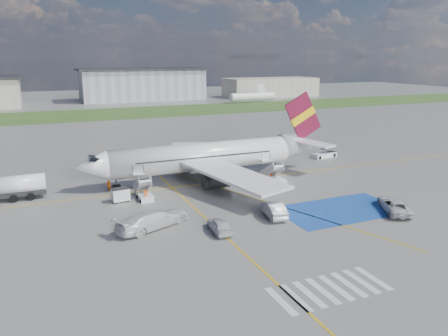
{
  "coord_description": "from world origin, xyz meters",
  "views": [
    {
      "loc": [
        -20.83,
        -41.97,
        16.99
      ],
      "look_at": [
        0.15,
        6.49,
        3.5
      ],
      "focal_mm": 35.0,
      "sensor_mm": 36.0,
      "label": 1
    }
  ],
  "objects_px": {
    "airliner": "(212,156)",
    "van_white_b": "(153,216)",
    "belt_loader": "(324,155)",
    "car_silver_a": "(220,225)",
    "van_white_a": "(394,203)",
    "gpu_cart": "(120,196)",
    "fuel_tanker": "(7,191)",
    "car_silver_b": "(274,209)"
  },
  "relations": [
    {
      "from": "car_silver_a",
      "to": "airliner",
      "type": "bearing_deg",
      "value": -104.62
    },
    {
      "from": "gpu_cart",
      "to": "car_silver_a",
      "type": "height_order",
      "value": "gpu_cart"
    },
    {
      "from": "gpu_cart",
      "to": "fuel_tanker",
      "type": "bearing_deg",
      "value": 147.97
    },
    {
      "from": "belt_loader",
      "to": "car_silver_b",
      "type": "relative_size",
      "value": 1.07
    },
    {
      "from": "fuel_tanker",
      "to": "van_white_a",
      "type": "xyz_separation_m",
      "value": [
        40.3,
        -21.54,
        -0.29
      ]
    },
    {
      "from": "belt_loader",
      "to": "van_white_a",
      "type": "distance_m",
      "value": 27.38
    },
    {
      "from": "car_silver_a",
      "to": "car_silver_b",
      "type": "height_order",
      "value": "car_silver_b"
    },
    {
      "from": "gpu_cart",
      "to": "car_silver_b",
      "type": "bearing_deg",
      "value": -45.99
    },
    {
      "from": "belt_loader",
      "to": "van_white_b",
      "type": "xyz_separation_m",
      "value": [
        -35.46,
        -19.78,
        0.85
      ]
    },
    {
      "from": "airliner",
      "to": "car_silver_b",
      "type": "xyz_separation_m",
      "value": [
        0.55,
        -16.78,
        -2.58
      ]
    },
    {
      "from": "car_silver_b",
      "to": "gpu_cart",
      "type": "bearing_deg",
      "value": -28.06
    },
    {
      "from": "belt_loader",
      "to": "car_silver_a",
      "type": "distance_m",
      "value": 37.91
    },
    {
      "from": "gpu_cart",
      "to": "van_white_b",
      "type": "relative_size",
      "value": 0.35
    },
    {
      "from": "gpu_cart",
      "to": "belt_loader",
      "type": "xyz_separation_m",
      "value": [
        37.01,
        10.11,
        -0.38
      ]
    },
    {
      "from": "airliner",
      "to": "van_white_a",
      "type": "bearing_deg",
      "value": -56.08
    },
    {
      "from": "airliner",
      "to": "van_white_b",
      "type": "height_order",
      "value": "airliner"
    },
    {
      "from": "airliner",
      "to": "car_silver_b",
      "type": "distance_m",
      "value": 16.99
    },
    {
      "from": "gpu_cart",
      "to": "belt_loader",
      "type": "distance_m",
      "value": 38.37
    },
    {
      "from": "van_white_b",
      "to": "fuel_tanker",
      "type": "bearing_deg",
      "value": 19.06
    },
    {
      "from": "airliner",
      "to": "car_silver_b",
      "type": "height_order",
      "value": "airliner"
    },
    {
      "from": "fuel_tanker",
      "to": "car_silver_b",
      "type": "relative_size",
      "value": 1.78
    },
    {
      "from": "fuel_tanker",
      "to": "car_silver_a",
      "type": "bearing_deg",
      "value": -44.64
    },
    {
      "from": "gpu_cart",
      "to": "van_white_a",
      "type": "xyz_separation_m",
      "value": [
        27.82,
        -15.67,
        0.21
      ]
    },
    {
      "from": "gpu_cart",
      "to": "belt_loader",
      "type": "bearing_deg",
      "value": 8.43
    },
    {
      "from": "fuel_tanker",
      "to": "car_silver_a",
      "type": "height_order",
      "value": "fuel_tanker"
    },
    {
      "from": "belt_loader",
      "to": "van_white_b",
      "type": "relative_size",
      "value": 0.84
    },
    {
      "from": "car_silver_b",
      "to": "van_white_b",
      "type": "height_order",
      "value": "van_white_b"
    },
    {
      "from": "gpu_cart",
      "to": "car_silver_a",
      "type": "bearing_deg",
      "value": -68.33
    },
    {
      "from": "fuel_tanker",
      "to": "gpu_cart",
      "type": "bearing_deg",
      "value": -25.52
    },
    {
      "from": "airliner",
      "to": "van_white_b",
      "type": "relative_size",
      "value": 5.84
    },
    {
      "from": "gpu_cart",
      "to": "van_white_a",
      "type": "relative_size",
      "value": 0.42
    },
    {
      "from": "airliner",
      "to": "fuel_tanker",
      "type": "distance_m",
      "value": 26.47
    },
    {
      "from": "fuel_tanker",
      "to": "car_silver_a",
      "type": "relative_size",
      "value": 2.08
    },
    {
      "from": "airliner",
      "to": "car_silver_a",
      "type": "distance_m",
      "value": 19.8
    },
    {
      "from": "car_silver_a",
      "to": "van_white_a",
      "type": "height_order",
      "value": "van_white_a"
    },
    {
      "from": "car_silver_a",
      "to": "van_white_b",
      "type": "xyz_separation_m",
      "value": [
        -5.76,
        3.77,
        0.51
      ]
    },
    {
      "from": "belt_loader",
      "to": "car_silver_a",
      "type": "height_order",
      "value": "belt_loader"
    },
    {
      "from": "van_white_a",
      "to": "van_white_b",
      "type": "relative_size",
      "value": 0.83
    },
    {
      "from": "fuel_tanker",
      "to": "belt_loader",
      "type": "xyz_separation_m",
      "value": [
        49.49,
        4.25,
        -0.88
      ]
    },
    {
      "from": "car_silver_a",
      "to": "van_white_a",
      "type": "bearing_deg",
      "value": 178.79
    },
    {
      "from": "belt_loader",
      "to": "car_silver_a",
      "type": "relative_size",
      "value": 1.25
    },
    {
      "from": "gpu_cart",
      "to": "car_silver_a",
      "type": "distance_m",
      "value": 15.29
    }
  ]
}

